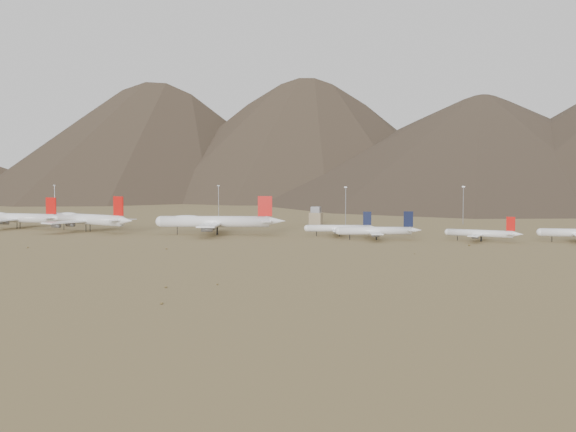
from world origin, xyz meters
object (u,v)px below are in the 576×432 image
(widebody_centre, at_px, (87,219))
(widebody_west, at_px, (17,218))
(narrowbody_a, at_px, (340,228))
(widebody_east, at_px, (216,221))
(narrowbody_b, at_px, (377,231))
(control_tower, at_px, (316,217))

(widebody_centre, bearing_deg, widebody_west, -168.93)
(widebody_west, distance_m, narrowbody_a, 204.04)
(widebody_east, bearing_deg, widebody_centre, 166.23)
(widebody_east, bearing_deg, narrowbody_b, -16.76)
(widebody_centre, relative_size, narrowbody_b, 1.57)
(widebody_east, relative_size, narrowbody_a, 1.78)
(widebody_west, bearing_deg, narrowbody_b, -0.63)
(widebody_east, distance_m, control_tower, 98.45)
(narrowbody_b, height_order, control_tower, narrowbody_b)
(widebody_east, bearing_deg, narrowbody_a, -4.88)
(widebody_west, xyz_separation_m, widebody_east, (134.92, -8.62, 0.75))
(widebody_west, relative_size, widebody_east, 0.92)
(widebody_centre, relative_size, control_tower, 5.74)
(widebody_east, distance_m, narrowbody_a, 69.88)
(widebody_west, height_order, narrowbody_b, widebody_west)
(narrowbody_a, distance_m, control_tower, 87.92)
(narrowbody_b, bearing_deg, widebody_centre, 162.13)
(narrowbody_b, bearing_deg, widebody_east, 160.73)
(control_tower, bearing_deg, widebody_west, -154.16)
(narrowbody_a, distance_m, narrowbody_b, 27.65)
(narrowbody_a, height_order, control_tower, narrowbody_a)
(widebody_centre, height_order, control_tower, widebody_centre)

